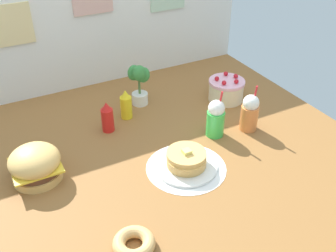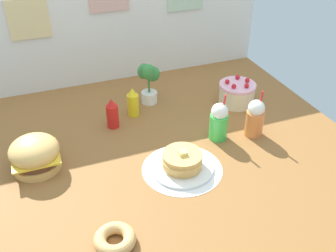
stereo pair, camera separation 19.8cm
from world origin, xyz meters
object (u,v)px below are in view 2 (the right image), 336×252
mustard_bottle (133,103)px  potted_plant (149,81)px  layer_cake (237,93)px  cream_soda_cup (219,121)px  pancake_stack (182,162)px  ketchup_bottle (112,114)px  donut_pink_glaze (115,239)px  orange_float_cup (255,118)px  burger (35,154)px

mustard_bottle → potted_plant: size_ratio=0.66×
layer_cake → cream_soda_cup: bearing=-133.3°
pancake_stack → potted_plant: (0.06, 0.68, 0.11)m
layer_cake → ketchup_bottle: bearing=178.6°
layer_cake → mustard_bottle: (-0.64, 0.10, 0.01)m
ketchup_bottle → donut_pink_glaze: bearing=-103.7°
orange_float_cup → potted_plant: 0.69m
burger → orange_float_cup: size_ratio=0.88×
burger → orange_float_cup: bearing=-6.4°
ketchup_bottle → donut_pink_glaze: (-0.20, -0.82, -0.06)m
mustard_bottle → orange_float_cup: size_ratio=0.67×
layer_cake → pancake_stack: bearing=-139.9°
layer_cake → ketchup_bottle: size_ratio=1.25×
mustard_bottle → orange_float_cup: orange_float_cup is taller
pancake_stack → potted_plant: 0.69m
potted_plant → layer_cake: bearing=-22.3°
ketchup_bottle → mustard_bottle: same height
donut_pink_glaze → potted_plant: 1.13m
mustard_bottle → potted_plant: (0.14, 0.11, 0.06)m
layer_cake → potted_plant: potted_plant is taller
burger → mustard_bottle: mustard_bottle is taller
pancake_stack → potted_plant: bearing=85.1°
burger → mustard_bottle: bearing=27.4°
burger → potted_plant: 0.84m
layer_cake → mustard_bottle: bearing=171.4°
mustard_bottle → cream_soda_cup: size_ratio=0.67×
mustard_bottle → potted_plant: bearing=38.7°
ketchup_bottle → mustard_bottle: (0.14, 0.08, 0.00)m
layer_cake → orange_float_cup: size_ratio=0.83×
layer_cake → ketchup_bottle: ketchup_bottle is taller
cream_soda_cup → orange_float_cup: bearing=-11.3°
donut_pink_glaze → ketchup_bottle: bearing=76.3°
cream_soda_cup → ketchup_bottle: bearing=148.3°
orange_float_cup → layer_cake: bearing=76.7°
pancake_stack → donut_pink_glaze: 0.54m
ketchup_bottle → mustard_bottle: bearing=28.6°
layer_cake → cream_soda_cup: 0.41m
layer_cake → mustard_bottle: mustard_bottle is taller
ketchup_bottle → orange_float_cup: (0.71, -0.35, 0.02)m
burger → donut_pink_glaze: 0.65m
mustard_bottle → orange_float_cup: 0.71m
orange_float_cup → potted_plant: bearing=128.2°
cream_soda_cup → potted_plant: (-0.23, 0.50, 0.04)m
mustard_bottle → cream_soda_cup: 0.54m
orange_float_cup → potted_plant: potted_plant is taller
ketchup_bottle → mustard_bottle: size_ratio=1.00×
burger → potted_plant: size_ratio=0.87×
burger → potted_plant: potted_plant is taller
potted_plant → mustard_bottle: bearing=-141.3°
layer_cake → cream_soda_cup: size_ratio=0.83×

